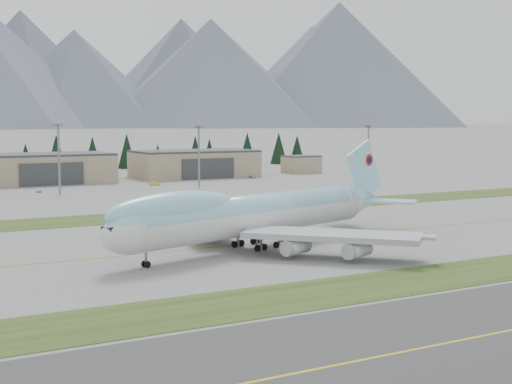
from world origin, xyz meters
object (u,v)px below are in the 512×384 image
hangar_center (44,168)px  service_vehicle_c (252,178)px  service_vehicle_a (39,192)px  hangar_right (195,164)px  service_vehicle_b (155,185)px  boeing_747_freighter (252,214)px

hangar_center → service_vehicle_c: bearing=-12.7°
service_vehicle_a → hangar_right: bearing=37.4°
hangar_right → service_vehicle_c: 25.03m
service_vehicle_a → service_vehicle_b: size_ratio=0.95×
boeing_747_freighter → service_vehicle_a: size_ratio=18.47×
hangar_center → service_vehicle_c: size_ratio=13.33×
hangar_center → service_vehicle_b: bearing=-41.8°
hangar_center → service_vehicle_c: 79.28m
service_vehicle_a → boeing_747_freighter: bearing=-73.0°
hangar_center → boeing_747_freighter: bearing=-88.9°
boeing_747_freighter → service_vehicle_b: size_ratio=17.53×
service_vehicle_a → service_vehicle_c: 87.49m
hangar_center → service_vehicle_b: 43.32m
hangar_center → service_vehicle_a: size_ratio=12.48×
hangar_right → service_vehicle_a: (-68.84, -33.55, -5.39)m
hangar_right → service_vehicle_c: size_ratio=13.33×
service_vehicle_b → service_vehicle_c: bearing=-61.9°
boeing_747_freighter → service_vehicle_a: 121.63m
boeing_747_freighter → service_vehicle_c: (74.26, 137.04, -6.18)m
boeing_747_freighter → hangar_right: boeing_747_freighter is taller
service_vehicle_c → hangar_center: bearing=154.7°
service_vehicle_c → boeing_747_freighter: bearing=-131.0°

